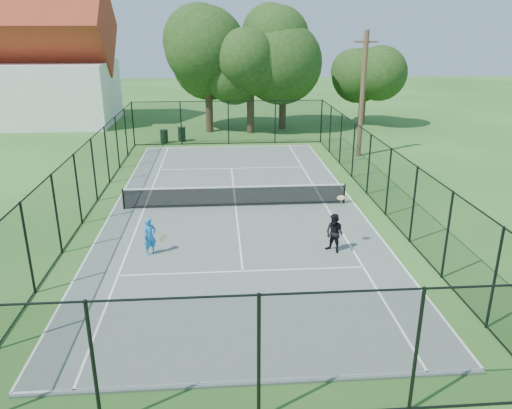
{
  "coord_description": "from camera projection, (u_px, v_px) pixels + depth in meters",
  "views": [
    {
      "loc": [
        -0.69,
        -21.33,
        7.81
      ],
      "look_at": [
        0.7,
        -3.0,
        1.2
      ],
      "focal_mm": 35.0,
      "sensor_mm": 36.0,
      "label": 1
    }
  ],
  "objects": [
    {
      "name": "trash_bin_right",
      "position": [
        182.0,
        134.0,
        35.52
      ],
      "size": [
        0.58,
        0.58,
        1.02
      ],
      "color": "black",
      "rests_on": "ground"
    },
    {
      "name": "player_black",
      "position": [
        335.0,
        233.0,
        17.89
      ],
      "size": [
        0.92,
        0.93,
        2.09
      ],
      "color": "black",
      "rests_on": "tennis_court"
    },
    {
      "name": "trash_bin_left",
      "position": [
        164.0,
        136.0,
        35.0
      ],
      "size": [
        0.58,
        0.58,
        0.94
      ],
      "color": "black",
      "rests_on": "ground"
    },
    {
      "name": "tennis_court",
      "position": [
        236.0,
        207.0,
        22.7
      ],
      "size": [
        11.0,
        24.0,
        0.06
      ],
      "primitive_type": "cube",
      "color": "#56665E",
      "rests_on": "ground"
    },
    {
      "name": "utility_pole",
      "position": [
        363.0,
        94.0,
        30.43
      ],
      "size": [
        1.4,
        0.3,
        7.59
      ],
      "color": "#4C3823",
      "rests_on": "ground"
    },
    {
      "name": "fence",
      "position": [
        235.0,
        176.0,
        22.2
      ],
      "size": [
        13.1,
        26.1,
        3.0
      ],
      "color": "black",
      "rests_on": "ground"
    },
    {
      "name": "ground",
      "position": [
        236.0,
        207.0,
        22.71
      ],
      "size": [
        120.0,
        120.0,
        0.0
      ],
      "primitive_type": "plane",
      "color": "#25571D"
    },
    {
      "name": "tree_near_right",
      "position": [
        284.0,
        53.0,
        38.09
      ],
      "size": [
        6.64,
        6.64,
        9.16
      ],
      "color": "#332114",
      "rests_on": "ground"
    },
    {
      "name": "tree_near_mid",
      "position": [
        250.0,
        70.0,
        36.97
      ],
      "size": [
        5.84,
        5.84,
        7.64
      ],
      "color": "#332114",
      "rests_on": "ground"
    },
    {
      "name": "tree_far_right",
      "position": [
        364.0,
        76.0,
        40.4
      ],
      "size": [
        4.84,
        4.84,
        6.41
      ],
      "color": "#332114",
      "rests_on": "ground"
    },
    {
      "name": "tennis_net",
      "position": [
        236.0,
        195.0,
        22.52
      ],
      "size": [
        10.08,
        0.08,
        0.95
      ],
      "color": "black",
      "rests_on": "tennis_court"
    },
    {
      "name": "tree_near_left",
      "position": [
        208.0,
        59.0,
        37.12
      ],
      "size": [
        6.82,
        6.82,
        8.9
      ],
      "color": "#332114",
      "rests_on": "ground"
    },
    {
      "name": "building",
      "position": [
        16.0,
        63.0,
        40.48
      ],
      "size": [
        15.3,
        8.15,
        11.87
      ],
      "color": "silver",
      "rests_on": "ground"
    },
    {
      "name": "player_blue",
      "position": [
        150.0,
        237.0,
        17.72
      ],
      "size": [
        0.88,
        0.56,
        1.37
      ],
      "color": "blue",
      "rests_on": "tennis_court"
    }
  ]
}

